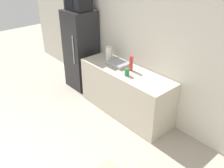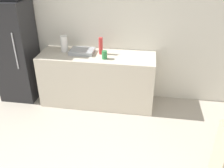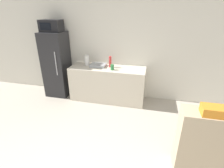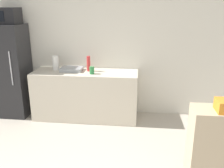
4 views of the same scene
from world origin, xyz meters
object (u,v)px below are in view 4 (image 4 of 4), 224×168
(microwave, at_px, (4,16))
(bottle_short, at_px, (92,70))
(refrigerator, at_px, (11,71))
(bottle_tall, at_px, (89,64))
(paper_towel_roll, at_px, (56,63))

(microwave, distance_m, bottle_short, 1.80)
(refrigerator, xyz_separation_m, bottle_tall, (1.46, 0.05, 0.17))
(refrigerator, distance_m, paper_towel_roll, 0.86)
(bottle_tall, bearing_deg, refrigerator, -177.85)
(bottle_short, bearing_deg, microwave, 175.02)
(paper_towel_roll, bearing_deg, bottle_tall, -1.42)
(refrigerator, relative_size, microwave, 3.29)
(bottle_tall, distance_m, bottle_short, 0.23)
(bottle_short, bearing_deg, paper_towel_roll, 163.88)
(paper_towel_roll, bearing_deg, refrigerator, -175.25)
(refrigerator, distance_m, microwave, 0.99)
(refrigerator, relative_size, paper_towel_roll, 6.52)
(refrigerator, height_order, bottle_tall, refrigerator)
(microwave, distance_m, paper_towel_roll, 1.18)
(microwave, xyz_separation_m, bottle_tall, (1.46, 0.06, -0.83))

